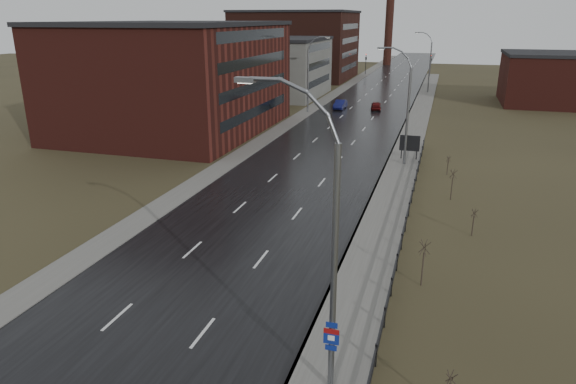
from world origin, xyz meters
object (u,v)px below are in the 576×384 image
Objects in this scene: streetlight_main at (326,250)px; car_near at (340,105)px; billboard at (410,144)px; car_far at (376,106)px.

car_near is (-12.28, 64.55, -5.35)m from streetlight_main.
streetlight_main is 4.56× the size of billboard.
streetlight_main is 3.08× the size of car_far.
billboard is 31.46m from car_near.
car_near is 5.68m from car_far.
car_far is (-6.67, 65.49, -5.39)m from streetlight_main.
streetlight_main reaches higher than billboard.
streetlight_main is at bearing 89.35° from car_far.
streetlight_main is 65.93m from car_near.
billboard is 0.61× the size of car_near.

